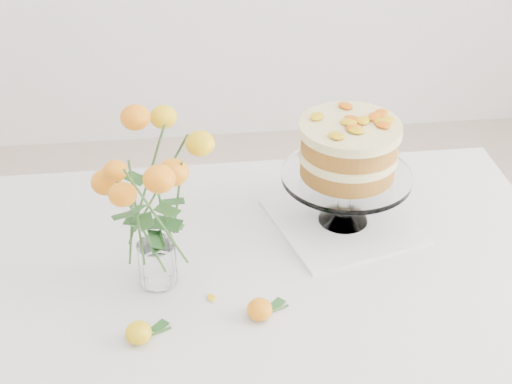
% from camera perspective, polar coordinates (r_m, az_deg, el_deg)
% --- Properties ---
extents(table, '(1.43, 0.93, 0.76)m').
position_cam_1_polar(table, '(1.69, 0.37, -7.99)').
color(table, tan).
rests_on(table, ground).
extents(napkin, '(0.39, 0.39, 0.01)m').
position_cam_1_polar(napkin, '(1.78, 6.95, -2.34)').
color(napkin, white).
rests_on(napkin, table).
extents(cake_stand, '(0.31, 0.31, 0.28)m').
position_cam_1_polar(cake_stand, '(1.67, 7.39, 3.00)').
color(cake_stand, white).
rests_on(cake_stand, napkin).
extents(rose_vase, '(0.36, 0.36, 0.42)m').
position_cam_1_polar(rose_vase, '(1.46, -8.46, 0.19)').
color(rose_vase, white).
rests_on(rose_vase, table).
extents(loose_rose_near, '(0.09, 0.06, 0.05)m').
position_cam_1_polar(loose_rose_near, '(1.46, -9.37, -11.05)').
color(loose_rose_near, yellow).
rests_on(loose_rose_near, table).
extents(loose_rose_far, '(0.09, 0.06, 0.05)m').
position_cam_1_polar(loose_rose_far, '(1.49, 0.30, -9.38)').
color(loose_rose_far, orange).
rests_on(loose_rose_far, table).
extents(stray_petal_a, '(0.03, 0.02, 0.00)m').
position_cam_1_polar(stray_petal_a, '(1.55, -3.61, -8.43)').
color(stray_petal_a, gold).
rests_on(stray_petal_a, table).
extents(stray_petal_b, '(0.03, 0.02, 0.00)m').
position_cam_1_polar(stray_petal_b, '(1.53, 0.27, -9.15)').
color(stray_petal_b, gold).
rests_on(stray_petal_b, table).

